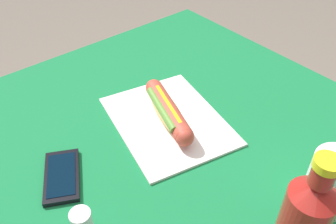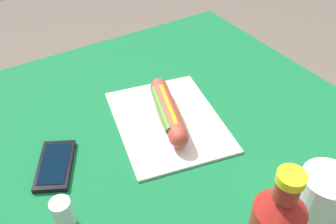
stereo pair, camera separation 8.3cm
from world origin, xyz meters
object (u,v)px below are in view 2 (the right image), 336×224
(cell_phone, at_px, (55,165))
(drinking_cup, at_px, (321,199))
(salt_shaker, at_px, (63,215))
(hot_dog, at_px, (168,111))

(cell_phone, distance_m, drinking_cup, 0.51)
(cell_phone, xyz_separation_m, salt_shaker, (-0.14, 0.03, 0.03))
(hot_dog, xyz_separation_m, salt_shaker, (-0.14, 0.30, 0.00))
(hot_dog, xyz_separation_m, drinking_cup, (-0.36, -0.08, 0.02))
(hot_dog, xyz_separation_m, cell_phone, (0.00, 0.27, -0.03))
(cell_phone, bearing_deg, salt_shaker, 168.80)
(drinking_cup, relative_size, salt_shaker, 1.69)
(drinking_cup, height_order, salt_shaker, drinking_cup)
(drinking_cup, distance_m, salt_shaker, 0.44)
(hot_dog, height_order, cell_phone, hot_dog)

